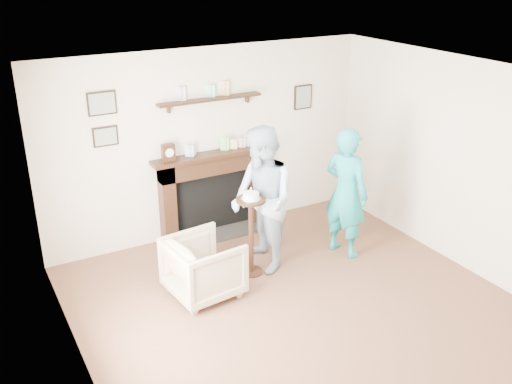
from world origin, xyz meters
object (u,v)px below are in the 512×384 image
armchair (205,293)px  pedestal_table (251,221)px  man (262,266)px  woman (342,252)px

armchair → pedestal_table: 0.98m
man → woman: man is taller
man → woman: 1.10m
man → armchair: bearing=-72.3°
woman → pedestal_table: (-1.27, 0.13, 0.68)m
armchair → man: 0.90m
armchair → pedestal_table: pedestal_table is taller
pedestal_table → man: bearing=18.6°
man → woman: (1.08, -0.19, 0.00)m
man → pedestal_table: pedestal_table is taller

